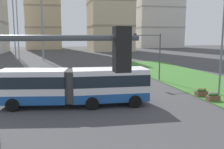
# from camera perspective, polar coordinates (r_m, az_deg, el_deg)

# --- Properties ---
(articulated_bus) EXTENTS (12.04, 3.99, 3.00)m
(articulated_bus) POSITION_cam_1_polar(r_m,az_deg,el_deg) (20.53, -8.35, -2.53)
(articulated_bus) COLOR white
(articulated_bus) RESTS_ON ground
(car_silver_hatch) EXTENTS (4.49, 2.22, 1.58)m
(car_silver_hatch) POSITION_cam_1_polar(r_m,az_deg,el_deg) (33.34, -13.93, 0.06)
(car_silver_hatch) COLOR #B7BABF
(car_silver_hatch) RESTS_ON ground
(flower_planter_4) EXTENTS (1.10, 0.56, 0.74)m
(flower_planter_4) POSITION_cam_1_polar(r_m,az_deg,el_deg) (23.60, 21.89, -4.65)
(flower_planter_4) COLOR brown
(flower_planter_4) RESTS_ON grass_median
(flower_planter_5) EXTENTS (1.10, 0.56, 0.74)m
(flower_planter_5) POSITION_cam_1_polar(r_m,az_deg,el_deg) (25.03, 19.57, -3.78)
(flower_planter_5) COLOR brown
(flower_planter_5) RESTS_ON grass_median
(traffic_light_near_left) EXTENTS (3.54, 0.28, 5.80)m
(traffic_light_near_left) POSITION_cam_1_polar(r_m,az_deg,el_deg) (4.66, -23.18, -12.71)
(traffic_light_near_left) COLOR #474C51
(traffic_light_near_left) RESTS_ON ground
(traffic_light_far_right) EXTENTS (3.65, 0.28, 5.90)m
(traffic_light_far_right) POSITION_cam_1_polar(r_m,az_deg,el_deg) (31.61, 8.83, 5.78)
(traffic_light_far_right) COLOR #474C51
(traffic_light_far_right) RESTS_ON ground
(streetlight_median) EXTENTS (0.70, 0.28, 9.67)m
(streetlight_median) POSITION_cam_1_polar(r_m,az_deg,el_deg) (25.61, 23.68, 7.23)
(streetlight_median) COLOR slate
(streetlight_median) RESTS_ON ground
(apartment_tower_eastcentre) EXTENTS (21.84, 16.97, 36.80)m
(apartment_tower_eastcentre) POSITION_cam_1_polar(r_m,az_deg,el_deg) (128.37, 10.17, 14.33)
(apartment_tower_eastcentre) COLOR silver
(apartment_tower_eastcentre) RESTS_ON ground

